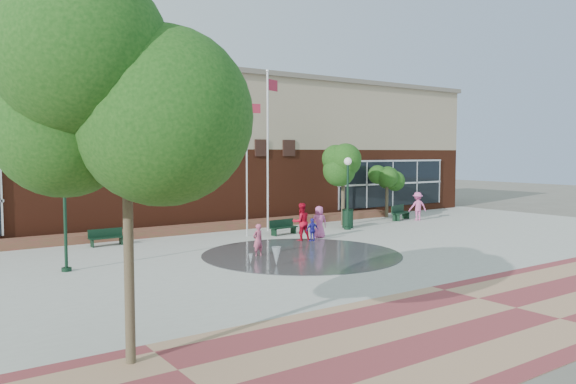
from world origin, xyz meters
TOP-DOWN VIEW (x-y plane):
  - ground at (0.00, 0.00)m, footprint 120.00×120.00m
  - plaza_concrete at (0.00, 4.00)m, footprint 46.00×18.00m
  - paver_band at (0.00, -7.00)m, footprint 46.00×6.00m
  - splash_pad at (0.00, 3.00)m, footprint 8.40×8.40m
  - library_building at (0.00, 17.48)m, footprint 44.40×10.40m
  - flower_bed at (0.00, 11.60)m, footprint 26.00×1.20m
  - flagpole_left at (0.82, 8.76)m, footprint 0.84×0.19m
  - flagpole_right at (2.83, 9.92)m, footprint 1.01×0.50m
  - lamp_left at (-8.98, 5.16)m, footprint 0.39×0.39m
  - lamp_right at (6.66, 7.71)m, footprint 0.43×0.43m
  - bench_left at (-6.06, 9.92)m, footprint 1.59×0.45m
  - bench_mid at (2.60, 8.12)m, footprint 1.65×0.61m
  - bench_right at (12.42, 9.17)m, footprint 1.97×1.19m
  - trash_can at (7.15, 8.24)m, footprint 0.67×0.67m
  - tree_big_left at (-10.13, -4.85)m, footprint 4.70×4.70m
  - tree_mid at (7.72, 9.33)m, footprint 3.11×3.11m
  - tree_small_right at (12.80, 10.79)m, footprint 2.26×2.26m
  - water_jet_a at (-2.22, 1.60)m, footprint 0.36×0.36m
  - water_jet_b at (-2.88, 2.38)m, footprint 0.18×0.18m
  - child_splash at (-1.72, 3.72)m, footprint 0.54×0.40m
  - adult_red at (2.21, 6.02)m, footprint 1.02×0.86m
  - adult_pink at (3.49, 6.24)m, footprint 0.92×0.75m
  - child_blue at (2.49, 5.49)m, footprint 0.69×0.33m
  - person_bench at (13.15, 8.42)m, footprint 1.34×1.06m

SIDE VIEW (x-z plane):
  - ground at x=0.00m, z-range 0.00..0.00m
  - flower_bed at x=0.00m, z-range -0.20..0.20m
  - water_jet_a at x=-2.22m, z-range -0.35..0.35m
  - water_jet_b at x=-2.88m, z-range -0.20..0.20m
  - plaza_concrete at x=0.00m, z-range 0.00..0.01m
  - paver_band at x=0.00m, z-range 0.00..0.01m
  - splash_pad at x=0.00m, z-range 0.00..0.01m
  - bench_left at x=-6.06m, z-range -0.14..0.66m
  - bench_mid at x=2.60m, z-range -0.14..0.67m
  - bench_right at x=12.42m, z-range -0.17..0.79m
  - trash_can at x=7.15m, z-range 0.01..1.10m
  - child_blue at x=2.49m, z-range 0.00..1.15m
  - child_splash at x=-1.72m, z-range 0.00..1.36m
  - adult_pink at x=3.49m, z-range 0.00..1.62m
  - person_bench at x=13.15m, z-range 0.00..1.81m
  - adult_red at x=2.21m, z-range 0.00..1.86m
  - lamp_left at x=-8.98m, z-range 0.44..4.11m
  - lamp_right at x=6.66m, z-range 0.49..4.53m
  - tree_small_right at x=12.80m, z-range 0.89..4.75m
  - tree_mid at x=7.72m, z-range 1.20..6.45m
  - flagpole_left at x=0.82m, z-range 0.41..7.59m
  - library_building at x=0.00m, z-range 0.04..9.24m
  - flagpole_right at x=2.83m, z-range 0.52..9.33m
  - tree_big_left at x=-10.13m, z-range 1.61..9.13m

